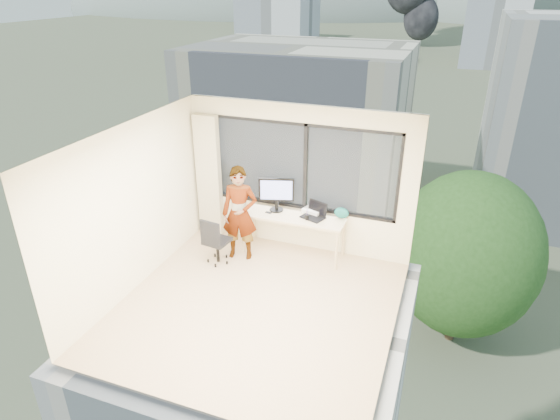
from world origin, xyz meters
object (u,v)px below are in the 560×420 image
at_px(chair, 217,240).
at_px(monitor, 276,194).
at_px(laptop, 313,211).
at_px(person, 240,214).
at_px(game_console, 314,210).
at_px(desk, 293,234).
at_px(handbag, 341,213).

bearing_deg(chair, monitor, 54.07).
distance_m(chair, laptop, 1.70).
height_order(person, game_console, person).
xyz_separation_m(desk, handbag, (0.80, 0.19, 0.47)).
height_order(monitor, game_console, monitor).
relative_size(chair, handbag, 3.51).
xyz_separation_m(person, handbag, (1.62, 0.60, 0.01)).
distance_m(chair, monitor, 1.28).
bearing_deg(laptop, desk, -156.49).
relative_size(desk, game_console, 5.57).
distance_m(chair, person, 0.59).
distance_m(desk, person, 1.03).
bearing_deg(desk, handbag, 13.36).
bearing_deg(monitor, desk, -30.19).
distance_m(desk, handbag, 0.95).
bearing_deg(person, game_console, 17.04).
height_order(desk, laptop, laptop).
bearing_deg(desk, game_console, 37.02).
relative_size(chair, laptop, 2.18).
height_order(game_console, laptop, laptop).
bearing_deg(person, chair, -145.86).
xyz_separation_m(person, laptop, (1.17, 0.43, 0.04)).
relative_size(monitor, handbag, 2.47).
bearing_deg(handbag, laptop, -178.59).
distance_m(monitor, game_console, 0.71).
bearing_deg(chair, person, 54.66).
height_order(desk, handbag, handbag).
distance_m(person, game_console, 1.29).
distance_m(chair, game_console, 1.74).
bearing_deg(laptop, handbag, 41.10).
height_order(monitor, handbag, monitor).
bearing_deg(person, monitor, 33.19).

